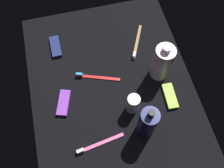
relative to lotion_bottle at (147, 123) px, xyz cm
name	(u,v)px	position (x,y,z in cm)	size (l,w,h in cm)	color
ground_plane	(112,88)	(19.50, 7.66, -8.96)	(84.00, 64.00, 1.20)	black
lotion_bottle	(147,123)	(0.00, 0.00, 0.00)	(6.32, 6.32, 19.14)	navy
bodywash_bottle	(162,62)	(21.33, -12.37, 0.15)	(7.41, 7.41, 18.77)	silver
deodorant_stick	(133,104)	(9.02, 2.27, -3.63)	(4.68, 4.68, 9.47)	silver
toothbrush_red	(95,77)	(25.33, 13.27, -7.76)	(7.25, 17.33, 2.10)	red
toothbrush_pink	(97,144)	(-1.43, 18.13, -7.76)	(3.84, 17.98, 2.10)	#E55999
toothbrush_brown	(137,43)	(36.99, -7.57, -7.76)	(16.73, 8.91, 2.10)	brown
snack_bar_navy	(56,47)	(43.39, 26.71, -7.61)	(10.40, 4.00, 1.50)	navy
snack_bar_purple	(64,103)	(17.12, 27.34, -7.61)	(10.40, 4.00, 1.50)	purple
snack_bar_lime	(170,96)	(10.13, -13.27, -7.61)	(10.40, 4.00, 1.50)	#8CD133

